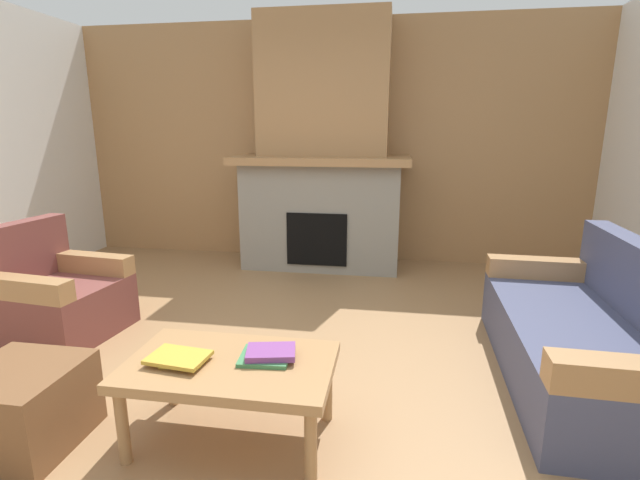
{
  "coord_description": "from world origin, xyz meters",
  "views": [
    {
      "loc": [
        0.8,
        -2.42,
        1.52
      ],
      "look_at": [
        0.24,
        1.0,
        0.68
      ],
      "focal_mm": 25.86,
      "sensor_mm": 36.0,
      "label": 1
    }
  ],
  "objects": [
    {
      "name": "ground",
      "position": [
        0.0,
        0.0,
        0.0
      ],
      "size": [
        9.0,
        9.0,
        0.0
      ],
      "primitive_type": "plane",
      "color": "#9E754C"
    },
    {
      "name": "wall_back_wood_panel",
      "position": [
        0.0,
        3.0,
        1.35
      ],
      "size": [
        6.0,
        0.12,
        2.7
      ],
      "primitive_type": "cube",
      "color": "#A87A4C",
      "rests_on": "ground"
    },
    {
      "name": "fireplace",
      "position": [
        0.0,
        2.62,
        1.16
      ],
      "size": [
        1.9,
        0.82,
        2.7
      ],
      "color": "gray",
      "rests_on": "ground"
    },
    {
      "name": "couch",
      "position": [
        1.99,
        0.38,
        0.29
      ],
      "size": [
        0.89,
        1.82,
        0.85
      ],
      "color": "#474C6B",
      "rests_on": "ground"
    },
    {
      "name": "armchair",
      "position": [
        -1.68,
        0.47,
        0.29
      ],
      "size": [
        0.84,
        0.84,
        0.85
      ],
      "color": "brown",
      "rests_on": "ground"
    },
    {
      "name": "coffee_table",
      "position": [
        0.04,
        -0.5,
        0.38
      ],
      "size": [
        1.0,
        0.6,
        0.43
      ],
      "color": "#A87A4C",
      "rests_on": "ground"
    },
    {
      "name": "ottoman",
      "position": [
        -0.96,
        -0.69,
        0.2
      ],
      "size": [
        0.52,
        0.52,
        0.4
      ],
      "primitive_type": "cube",
      "color": "brown",
      "rests_on": "ground"
    },
    {
      "name": "book_stack_near_edge",
      "position": [
        -0.19,
        -0.55,
        0.45
      ],
      "size": [
        0.3,
        0.22,
        0.04
      ],
      "color": "gold",
      "rests_on": "coffee_table"
    },
    {
      "name": "book_stack_center",
      "position": [
        0.22,
        -0.44,
        0.45
      ],
      "size": [
        0.29,
        0.23,
        0.05
      ],
      "color": "#3D7F4C",
      "rests_on": "coffee_table"
    }
  ]
}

